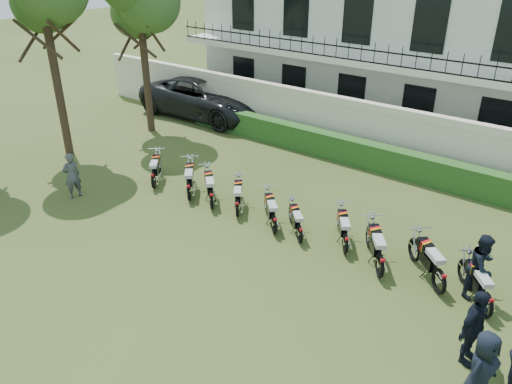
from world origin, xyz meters
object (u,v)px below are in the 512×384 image
(motorcycle_2, at_px, (211,195))
(motorcycle_6, at_px, (346,239))
(motorcycle_5, at_px, (300,230))
(officer_0, at_px, (481,370))
(motorcycle_7, at_px, (381,260))
(inspector, at_px, (72,176))
(officer_2, at_px, (474,328))
(officer_4, at_px, (482,266))
(motorcycle_8, at_px, (440,276))
(motorcycle_4, at_px, (274,220))
(motorcycle_0, at_px, (153,176))
(motorcycle_3, at_px, (237,204))
(motorcycle_9, at_px, (488,299))
(motorcycle_1, at_px, (189,187))
(suv, at_px, (207,97))

(motorcycle_2, xyz_separation_m, motorcycle_6, (4.70, 0.33, -0.03))
(motorcycle_5, distance_m, officer_0, 6.32)
(motorcycle_7, xyz_separation_m, inspector, (-10.22, -2.08, 0.27))
(officer_2, xyz_separation_m, officer_4, (-0.48, 2.38, -0.04))
(officer_0, bearing_deg, motorcycle_8, 43.99)
(motorcycle_2, xyz_separation_m, motorcycle_4, (2.51, -0.02, -0.03))
(inspector, bearing_deg, motorcycle_0, 153.07)
(motorcycle_3, xyz_separation_m, motorcycle_9, (7.54, -0.14, 0.03))
(motorcycle_1, bearing_deg, motorcycle_7, -42.09)
(motorcycle_8, height_order, officer_4, officer_4)
(motorcycle_8, relative_size, inspector, 0.97)
(motorcycle_3, bearing_deg, motorcycle_9, -38.02)
(motorcycle_9, bearing_deg, motorcycle_0, 141.79)
(motorcycle_3, height_order, inspector, inspector)
(motorcycle_6, distance_m, motorcycle_9, 3.86)
(motorcycle_7, bearing_deg, motorcycle_4, 141.94)
(motorcycle_3, bearing_deg, inspector, 166.54)
(motorcycle_0, bearing_deg, inspector, -168.12)
(motorcycle_7, xyz_separation_m, motorcycle_9, (2.61, 0.08, -0.04))
(motorcycle_2, height_order, suv, suv)
(motorcycle_4, height_order, officer_0, officer_0)
(motorcycle_3, bearing_deg, motorcycle_7, -39.55)
(motorcycle_4, bearing_deg, motorcycle_5, -42.81)
(motorcycle_0, bearing_deg, officer_0, -51.85)
(motorcycle_1, bearing_deg, motorcycle_2, -40.80)
(motorcycle_0, xyz_separation_m, motorcycle_1, (1.63, 0.10, 0.02))
(motorcycle_0, distance_m, inspector, 2.68)
(inspector, xyz_separation_m, officer_2, (12.92, 0.50, 0.09))
(motorcycle_2, xyz_separation_m, motorcycle_3, (1.00, 0.12, -0.04))
(motorcycle_3, relative_size, motorcycle_8, 0.97)
(motorcycle_1, xyz_separation_m, suv, (-5.68, 7.10, 0.46))
(motorcycle_7, height_order, motorcycle_9, motorcycle_7)
(motorcycle_2, height_order, officer_4, officer_4)
(motorcycle_3, relative_size, motorcycle_7, 0.87)
(officer_2, bearing_deg, suv, 72.12)
(inspector, bearing_deg, officer_2, 104.06)
(inspector, relative_size, officer_0, 0.95)
(suv, distance_m, officer_2, 17.65)
(motorcycle_9, distance_m, inspector, 13.01)
(motorcycle_7, distance_m, officer_4, 2.38)
(motorcycle_5, xyz_separation_m, officer_4, (4.76, 0.67, 0.41))
(officer_2, bearing_deg, motorcycle_4, 86.68)
(motorcycle_5, height_order, officer_4, officer_4)
(officer_4, bearing_deg, motorcycle_7, 122.75)
(officer_0, xyz_separation_m, officer_4, (-0.92, 3.40, 0.00))
(officer_4, bearing_deg, motorcycle_6, 108.85)
(motorcycle_1, xyz_separation_m, motorcycle_9, (9.53, -0.02, -0.02))
(motorcycle_0, height_order, motorcycle_1, motorcycle_1)
(motorcycle_3, distance_m, motorcycle_7, 4.94)
(motorcycle_2, xyz_separation_m, officer_4, (8.15, 0.70, 0.35))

